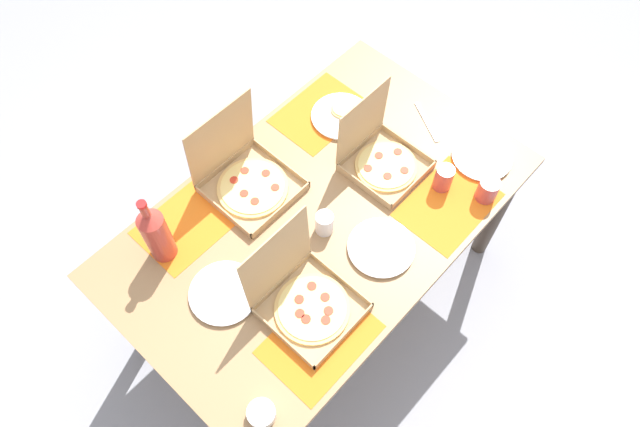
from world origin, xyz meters
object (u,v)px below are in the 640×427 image
(soda_bottle, at_px, (156,233))
(cup_dark, at_px, (488,190))
(plate_far_right, at_px, (482,157))
(plate_near_left, at_px, (341,116))
(plate_far_left, at_px, (381,248))
(pizza_box_corner_left, at_px, (246,177))
(pizza_box_center, at_px, (305,298))
(cup_clear_right, at_px, (444,178))
(cup_spare, at_px, (324,223))
(pizza_box_corner_right, at_px, (381,156))
(condiment_bowl, at_px, (261,413))
(plate_near_right, at_px, (224,293))

(soda_bottle, height_order, cup_dark, soda_bottle)
(plate_far_right, bearing_deg, cup_dark, -141.59)
(plate_near_left, relative_size, plate_far_left, 1.01)
(pizza_box_corner_left, xyz_separation_m, soda_bottle, (-0.39, 0.01, 0.08))
(pizza_box_corner_left, bearing_deg, pizza_box_center, -112.19)
(soda_bottle, xyz_separation_m, cup_dark, (0.95, -0.69, -0.08))
(pizza_box_center, distance_m, cup_dark, 0.78)
(plate_near_left, relative_size, cup_clear_right, 2.25)
(soda_bottle, relative_size, cup_clear_right, 3.03)
(cup_spare, bearing_deg, plate_far_right, -19.92)
(cup_dark, bearing_deg, plate_near_left, 96.99)
(pizza_box_corner_right, distance_m, condiment_bowl, 1.01)
(pizza_box_corner_right, height_order, plate_near_right, pizza_box_corner_right)
(soda_bottle, bearing_deg, pizza_box_corner_right, -21.39)
(soda_bottle, bearing_deg, plate_near_left, -3.43)
(pizza_box_corner_left, xyz_separation_m, pizza_box_corner_right, (0.41, -0.30, -0.00))
(pizza_box_corner_right, distance_m, plate_far_left, 0.37)
(pizza_box_corner_left, height_order, cup_clear_right, pizza_box_corner_left)
(pizza_box_corner_left, relative_size, soda_bottle, 1.04)
(plate_near_left, bearing_deg, cup_spare, -144.91)
(cup_clear_right, bearing_deg, plate_far_left, -179.44)
(cup_spare, relative_size, cup_dark, 0.96)
(cup_spare, xyz_separation_m, condiment_bowl, (-0.60, -0.29, -0.03))
(pizza_box_corner_left, bearing_deg, cup_clear_right, -47.77)
(pizza_box_corner_left, distance_m, plate_near_right, 0.45)
(plate_near_right, bearing_deg, cup_dark, -24.69)
(pizza_box_corner_right, bearing_deg, plate_near_left, 75.02)
(pizza_box_center, xyz_separation_m, plate_far_left, (0.33, -0.06, -0.04))
(condiment_bowl, bearing_deg, pizza_box_corner_right, 19.15)
(pizza_box_corner_right, relative_size, cup_dark, 3.20)
(soda_bottle, bearing_deg, cup_dark, -36.16)
(pizza_box_corner_right, height_order, cup_clear_right, pizza_box_corner_right)
(plate_near_right, bearing_deg, pizza_box_corner_left, 36.24)
(plate_far_left, distance_m, condiment_bowl, 0.69)
(pizza_box_corner_left, bearing_deg, plate_far_right, -39.53)
(plate_near_right, distance_m, plate_far_left, 0.56)
(pizza_box_corner_right, bearing_deg, cup_clear_right, -71.64)
(pizza_box_corner_left, distance_m, cup_dark, 0.88)
(cup_dark, bearing_deg, plate_far_right, 38.41)
(plate_near_left, bearing_deg, plate_near_right, -165.32)
(pizza_box_corner_right, relative_size, cup_spare, 3.34)
(plate_near_left, height_order, plate_far_left, plate_near_left)
(condiment_bowl, bearing_deg, cup_clear_right, 5.48)
(pizza_box_corner_left, xyz_separation_m, plate_near_left, (0.48, -0.04, -0.04))
(condiment_bowl, bearing_deg, plate_far_right, 2.85)
(plate_near_right, relative_size, condiment_bowl, 2.69)
(plate_near_left, height_order, soda_bottle, soda_bottle)
(pizza_box_corner_right, xyz_separation_m, plate_near_right, (-0.77, 0.04, -0.04))
(pizza_box_corner_left, height_order, plate_near_left, pizza_box_corner_left)
(pizza_box_corner_left, xyz_separation_m, plate_near_right, (-0.36, -0.26, -0.04))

